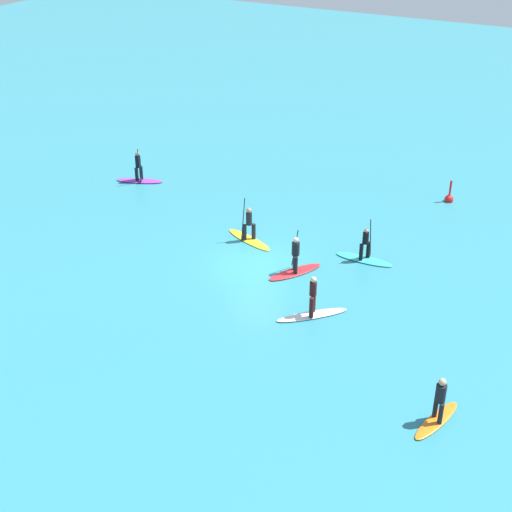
{
  "coord_description": "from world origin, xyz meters",
  "views": [
    {
      "loc": [
        14.24,
        -26.01,
        16.78
      ],
      "look_at": [
        0.0,
        0.0,
        0.5
      ],
      "focal_mm": 51.56,
      "sensor_mm": 36.0,
      "label": 1
    }
  ],
  "objects_px": {
    "surfer_on_white_board": "(312,307)",
    "marker_buoy": "(449,198)",
    "surfer_on_teal_board": "(365,253)",
    "surfer_on_orange_board": "(438,409)",
    "surfer_on_purple_board": "(139,175)",
    "surfer_on_red_board": "(295,264)",
    "surfer_on_yellow_board": "(249,232)"
  },
  "relations": [
    {
      "from": "surfer_on_white_board",
      "to": "marker_buoy",
      "type": "height_order",
      "value": "surfer_on_white_board"
    },
    {
      "from": "surfer_on_purple_board",
      "to": "surfer_on_yellow_board",
      "type": "bearing_deg",
      "value": -42.23
    },
    {
      "from": "surfer_on_white_board",
      "to": "surfer_on_yellow_board",
      "type": "relative_size",
      "value": 0.86
    },
    {
      "from": "surfer_on_white_board",
      "to": "marker_buoy",
      "type": "bearing_deg",
      "value": 36.97
    },
    {
      "from": "surfer_on_red_board",
      "to": "surfer_on_teal_board",
      "type": "relative_size",
      "value": 0.99
    },
    {
      "from": "surfer_on_red_board",
      "to": "surfer_on_yellow_board",
      "type": "distance_m",
      "value": 3.84
    },
    {
      "from": "surfer_on_teal_board",
      "to": "surfer_on_yellow_board",
      "type": "relative_size",
      "value": 0.92
    },
    {
      "from": "surfer_on_red_board",
      "to": "surfer_on_orange_board",
      "type": "distance_m",
      "value": 10.89
    },
    {
      "from": "surfer_on_white_board",
      "to": "surfer_on_orange_board",
      "type": "bearing_deg",
      "value": -76.71
    },
    {
      "from": "surfer_on_teal_board",
      "to": "surfer_on_yellow_board",
      "type": "bearing_deg",
      "value": -172.96
    },
    {
      "from": "surfer_on_orange_board",
      "to": "surfer_on_yellow_board",
      "type": "bearing_deg",
      "value": 68.95
    },
    {
      "from": "surfer_on_red_board",
      "to": "surfer_on_teal_board",
      "type": "bearing_deg",
      "value": -12.06
    },
    {
      "from": "surfer_on_yellow_board",
      "to": "marker_buoy",
      "type": "distance_m",
      "value": 11.89
    },
    {
      "from": "surfer_on_teal_board",
      "to": "surfer_on_yellow_board",
      "type": "height_order",
      "value": "surfer_on_yellow_board"
    },
    {
      "from": "surfer_on_red_board",
      "to": "surfer_on_yellow_board",
      "type": "bearing_deg",
      "value": 91.96
    },
    {
      "from": "surfer_on_white_board",
      "to": "surfer_on_orange_board",
      "type": "distance_m",
      "value": 7.45
    },
    {
      "from": "surfer_on_teal_board",
      "to": "surfer_on_purple_board",
      "type": "bearing_deg",
      "value": 168.97
    },
    {
      "from": "surfer_on_orange_board",
      "to": "surfer_on_teal_board",
      "type": "bearing_deg",
      "value": 48.07
    },
    {
      "from": "surfer_on_red_board",
      "to": "surfer_on_purple_board",
      "type": "distance_m",
      "value": 13.64
    },
    {
      "from": "surfer_on_white_board",
      "to": "surfer_on_purple_board",
      "type": "xyz_separation_m",
      "value": [
        -14.8,
        8.06,
        -0.0
      ]
    },
    {
      "from": "surfer_on_white_board",
      "to": "surfer_on_orange_board",
      "type": "xyz_separation_m",
      "value": [
        6.39,
        -3.83,
        0.12
      ]
    },
    {
      "from": "surfer_on_teal_board",
      "to": "surfer_on_white_board",
      "type": "bearing_deg",
      "value": -92.81
    },
    {
      "from": "surfer_on_white_board",
      "to": "surfer_on_purple_board",
      "type": "bearing_deg",
      "value": 105.65
    },
    {
      "from": "surfer_on_teal_board",
      "to": "surfer_on_orange_board",
      "type": "xyz_separation_m",
      "value": [
        6.24,
        -9.33,
        0.2
      ]
    },
    {
      "from": "marker_buoy",
      "to": "surfer_on_purple_board",
      "type": "bearing_deg",
      "value": -160.33
    },
    {
      "from": "surfer_on_red_board",
      "to": "surfer_on_yellow_board",
      "type": "xyz_separation_m",
      "value": [
        -3.4,
        1.78,
        -0.03
      ]
    },
    {
      "from": "surfer_on_white_board",
      "to": "marker_buoy",
      "type": "distance_m",
      "value": 14.11
    },
    {
      "from": "surfer_on_yellow_board",
      "to": "marker_buoy",
      "type": "bearing_deg",
      "value": -107.62
    },
    {
      "from": "surfer_on_purple_board",
      "to": "surfer_on_teal_board",
      "type": "bearing_deg",
      "value": -31.68
    },
    {
      "from": "surfer_on_white_board",
      "to": "marker_buoy",
      "type": "relative_size",
      "value": 1.93
    },
    {
      "from": "surfer_on_yellow_board",
      "to": "marker_buoy",
      "type": "height_order",
      "value": "surfer_on_yellow_board"
    },
    {
      "from": "surfer_on_red_board",
      "to": "surfer_on_white_board",
      "type": "distance_m",
      "value": 3.61
    }
  ]
}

